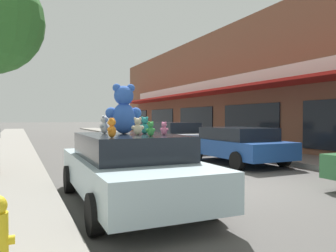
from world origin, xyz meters
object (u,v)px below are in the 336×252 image
Objects in this scene: teddy_bear_green at (151,129)px; teddy_bear_cream at (138,126)px; parked_car_far_center at (237,144)px; plush_art_car at (129,167)px; teddy_bear_white at (104,125)px; teddy_bear_orange at (112,128)px; teddy_bear_giant at (124,110)px; teddy_bear_teal at (145,126)px; parked_car_far_right at (174,136)px; teddy_bear_pink at (164,129)px.

teddy_bear_cream is at bearing -96.77° from teddy_bear_green.
teddy_bear_green reaches higher than parked_car_far_center.
plush_art_car is 12.65× the size of teddy_bear_white.
plush_art_car is at bearing -176.93° from teddy_bear_orange.
teddy_bear_giant is at bearing -147.30° from parked_car_far_center.
teddy_bear_white reaches higher than teddy_bear_green.
teddy_bear_green is (0.14, -1.10, -0.36)m from teddy_bear_giant.
teddy_bear_cream is (-0.26, -0.31, -0.01)m from teddy_bear_teal.
parked_car_far_right is (5.68, 8.46, -0.77)m from teddy_bear_white.
teddy_bear_green is at bearing 98.79° from teddy_bear_pink.
teddy_bear_cream is at bearing -119.51° from parked_car_far_right.
teddy_bear_pink is at bearing 147.16° from teddy_bear_teal.
teddy_bear_teal is 0.40m from teddy_bear_cream.
teddy_bear_teal is at bearing 171.37° from teddy_bear_orange.
parked_car_far_center is at bearing -78.24° from teddy_bear_pink.
teddy_bear_cream reaches higher than teddy_bear_orange.
teddy_bear_white is 1.43× the size of teddy_bear_green.
teddy_bear_white is at bearing -123.89° from parked_car_far_right.
teddy_bear_pink is at bearing -116.87° from parked_car_far_right.
teddy_bear_white is at bearing -153.26° from teddy_bear_orange.
plush_art_car is 19.01× the size of teddy_bear_pink.
teddy_bear_giant reaches higher than plush_art_car.
teddy_bear_orange is 0.72m from teddy_bear_green.
plush_art_car reaches higher than parked_car_far_center.
plush_art_car is 1.03× the size of parked_car_far_right.
parked_car_far_center is at bearing 161.87° from teddy_bear_white.
teddy_bear_white is at bearing 1.28° from teddy_bear_teal.
teddy_bear_pink is (0.44, -0.21, -0.04)m from teddy_bear_cream.
teddy_bear_orange is 1.46m from teddy_bear_white.
teddy_bear_pink is (0.51, -0.50, 0.74)m from plush_art_car.
teddy_bear_giant is 0.24× the size of parked_car_far_center.
teddy_bear_teal reaches higher than parked_car_far_center.
teddy_bear_orange is 0.08× the size of parked_car_far_center.
teddy_bear_green reaches higher than parked_car_far_right.
parked_car_far_right is at bearing -171.32° from teddy_bear_white.
teddy_bear_white is 1.43m from teddy_bear_green.
teddy_bear_teal reaches higher than teddy_bear_orange.
teddy_bear_green is 11.11m from parked_car_far_right.
teddy_bear_pink reaches higher than plush_art_car.
parked_car_far_right is at bearing -130.15° from teddy_bear_green.
teddy_bear_teal is 1.04× the size of teddy_bear_cream.
teddy_bear_giant is 6.44m from parked_car_far_center.
teddy_bear_green is 6.94m from parked_car_far_center.
teddy_bear_giant is 0.54m from teddy_bear_teal.
teddy_bear_giant is at bearing 97.04° from teddy_bear_white.
plush_art_car is 18.05× the size of teddy_bear_green.
parked_car_far_right is (5.34, 8.70, -1.07)m from teddy_bear_giant.
teddy_bear_giant is 10.26m from parked_car_far_right.
teddy_bear_white reaches higher than teddy_bear_orange.
teddy_bear_pink is 0.05× the size of parked_car_far_right.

